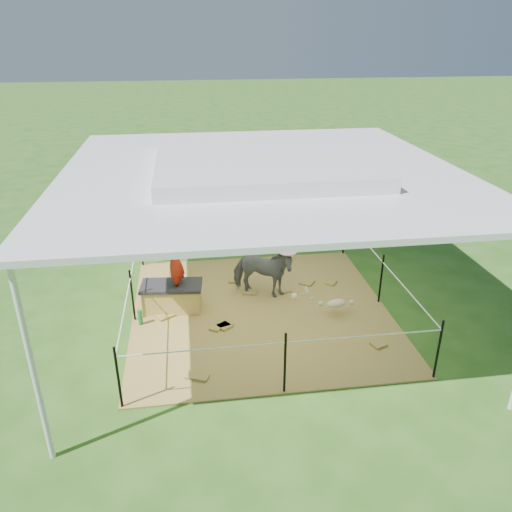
{
  "coord_description": "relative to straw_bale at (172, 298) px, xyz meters",
  "views": [
    {
      "loc": [
        -1.19,
        -7.78,
        4.73
      ],
      "look_at": [
        0.0,
        0.6,
        0.85
      ],
      "focal_mm": 35.0,
      "sensor_mm": 36.0,
      "label": 1
    }
  ],
  "objects": [
    {
      "name": "picnic_table_far",
      "position": [
        7.3,
        8.74,
        0.1
      ],
      "size": [
        1.81,
        1.37,
        0.71
      ],
      "primitive_type": "cube",
      "rotation": [
        0.0,
        0.0,
        -0.08
      ],
      "color": "#59321E",
      "rests_on": "ground"
    },
    {
      "name": "pony",
      "position": [
        1.69,
        0.26,
        0.28
      ],
      "size": [
        1.31,
        0.95,
        1.01
      ],
      "primitive_type": "imported",
      "rotation": [
        0.0,
        0.0,
        1.19
      ],
      "color": "#4B4B50",
      "rests_on": "hay_patch"
    },
    {
      "name": "pink_hat",
      "position": [
        1.69,
        0.26,
        0.85
      ],
      "size": [
        0.31,
        0.31,
        0.15
      ],
      "primitive_type": "cylinder",
      "color": "#FF93CE",
      "rests_on": "pony"
    },
    {
      "name": "distant_person",
      "position": [
        3.92,
        7.48,
        0.36
      ],
      "size": [
        0.68,
        0.57,
        1.23
      ],
      "primitive_type": "imported",
      "rotation": [
        0.0,
        0.0,
        2.95
      ],
      "color": "#2D61AA",
      "rests_on": "ground"
    },
    {
      "name": "dark_cloth",
      "position": [
        0.0,
        0.0,
        0.25
      ],
      "size": [
        1.14,
        0.67,
        0.06
      ],
      "primitive_type": "cube",
      "rotation": [
        0.0,
        0.0,
        -0.1
      ],
      "color": "black",
      "rests_on": "straw_bale"
    },
    {
      "name": "picnic_table_near",
      "position": [
        3.59,
        7.82,
        0.09
      ],
      "size": [
        2.05,
        1.86,
        0.7
      ],
      "primitive_type": "cube",
      "rotation": [
        0.0,
        0.0,
        0.5
      ],
      "color": "brown",
      "rests_on": "ground"
    },
    {
      "name": "trash_barrel",
      "position": [
        5.34,
        6.25,
        0.16
      ],
      "size": [
        0.65,
        0.65,
        0.82
      ],
      "primitive_type": "cylinder",
      "rotation": [
        0.0,
        0.0,
        -0.26
      ],
      "color": "blue",
      "rests_on": "ground"
    },
    {
      "name": "woman",
      "position": [
        0.1,
        0.0,
        0.84
      ],
      "size": [
        0.33,
        0.47,
        1.22
      ],
      "primitive_type": "imported",
      "rotation": [
        0.0,
        0.0,
        -1.67
      ],
      "color": "red",
      "rests_on": "straw_bale"
    },
    {
      "name": "green_bottle",
      "position": [
        -0.55,
        -0.45,
        -0.08
      ],
      "size": [
        0.09,
        0.09,
        0.28
      ],
      "primitive_type": "cylinder",
      "rotation": [
        0.0,
        0.0,
        -0.1
      ],
      "color": "#1A7731",
      "rests_on": "hay_patch"
    },
    {
      "name": "rope_fence",
      "position": [
        1.59,
        -0.28,
        0.39
      ],
      "size": [
        4.54,
        4.54,
        1.0
      ],
      "color": "black",
      "rests_on": "ground"
    },
    {
      "name": "ground",
      "position": [
        1.59,
        -0.28,
        -0.26
      ],
      "size": [
        90.0,
        90.0,
        0.0
      ],
      "primitive_type": "plane",
      "color": "#2D5919",
      "rests_on": "ground"
    },
    {
      "name": "straw_bale",
      "position": [
        0.0,
        0.0,
        0.0
      ],
      "size": [
        1.06,
        0.61,
        0.45
      ],
      "primitive_type": "cube",
      "rotation": [
        0.0,
        0.0,
        -0.1
      ],
      "color": "#A7783C",
      "rests_on": "hay_patch"
    },
    {
      "name": "hay_patch",
      "position": [
        1.59,
        -0.28,
        -0.24
      ],
      "size": [
        4.6,
        4.6,
        0.03
      ],
      "primitive_type": "cube",
      "color": "brown",
      "rests_on": "ground"
    },
    {
      "name": "canopy_tent",
      "position": [
        1.59,
        -0.28,
        2.44
      ],
      "size": [
        6.3,
        6.3,
        2.9
      ],
      "color": "silver",
      "rests_on": "ground"
    },
    {
      "name": "foal",
      "position": [
        2.9,
        -0.61,
        0.03
      ],
      "size": [
        1.01,
        0.66,
        0.52
      ],
      "primitive_type": null,
      "rotation": [
        0.0,
        0.0,
        0.15
      ],
      "color": "beige",
      "rests_on": "hay_patch"
    }
  ]
}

